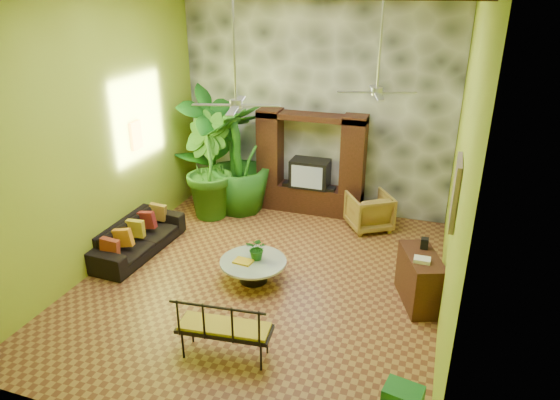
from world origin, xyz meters
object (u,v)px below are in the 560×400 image
(wicker_armchair, at_px, (369,211))
(tall_plant_b, at_px, (207,166))
(iron_bench, at_px, (222,326))
(tall_plant_c, at_px, (239,159))
(coffee_table, at_px, (253,268))
(ceiling_fan_back, at_px, (378,79))
(entertainment_center, at_px, (310,171))
(ceiling_fan_front, at_px, (236,90))
(sofa, at_px, (137,237))
(tall_plant_a, at_px, (211,148))
(side_console, at_px, (420,279))

(wicker_armchair, height_order, tall_plant_b, tall_plant_b)
(wicker_armchair, distance_m, iron_bench, 4.89)
(tall_plant_c, height_order, coffee_table, tall_plant_c)
(ceiling_fan_back, relative_size, iron_bench, 1.38)
(entertainment_center, bearing_deg, coffee_table, -92.39)
(entertainment_center, bearing_deg, iron_bench, -87.74)
(tall_plant_b, bearing_deg, ceiling_fan_front, -54.05)
(tall_plant_b, bearing_deg, wicker_armchair, 7.11)
(sofa, bearing_deg, ceiling_fan_front, -101.12)
(sofa, bearing_deg, ceiling_fan_back, -74.12)
(tall_plant_c, bearing_deg, iron_bench, -69.87)
(tall_plant_a, xyz_separation_m, tall_plant_c, (0.71, -0.08, -0.16))
(ceiling_fan_front, xyz_separation_m, wicker_armchair, (1.64, 3.07, -3.01))
(entertainment_center, distance_m, ceiling_fan_front, 4.30)
(entertainment_center, xyz_separation_m, tall_plant_c, (-1.53, -0.45, 0.27))
(entertainment_center, bearing_deg, tall_plant_b, -156.60)
(ceiling_fan_back, relative_size, tall_plant_b, 0.81)
(wicker_armchair, bearing_deg, iron_bench, 43.13)
(wicker_armchair, bearing_deg, tall_plant_c, -32.58)
(tall_plant_c, bearing_deg, ceiling_fan_back, -25.31)
(tall_plant_a, bearing_deg, iron_bench, -63.11)
(wicker_armchair, xyz_separation_m, coffee_table, (-1.57, -2.72, -0.13))
(tall_plant_b, xyz_separation_m, side_console, (4.75, -2.02, -0.71))
(ceiling_fan_front, relative_size, tall_plant_b, 0.81)
(sofa, distance_m, tall_plant_c, 2.87)
(ceiling_fan_front, height_order, tall_plant_a, ceiling_fan_front)
(ceiling_fan_back, distance_m, tall_plant_c, 4.09)
(coffee_table, height_order, iron_bench, iron_bench)
(entertainment_center, height_order, iron_bench, entertainment_center)
(sofa, xyz_separation_m, coffee_table, (2.52, -0.25, -0.06))
(tall_plant_b, distance_m, iron_bench, 4.91)
(ceiling_fan_back, xyz_separation_m, coffee_table, (-1.73, -1.25, -3.15))
(tall_plant_a, relative_size, tall_plant_b, 1.22)
(tall_plant_a, bearing_deg, tall_plant_b, -75.77)
(entertainment_center, relative_size, ceiling_fan_back, 1.29)
(iron_bench, bearing_deg, coffee_table, 93.60)
(ceiling_fan_front, height_order, wicker_armchair, ceiling_fan_front)
(entertainment_center, bearing_deg, ceiling_fan_front, -93.24)
(entertainment_center, xyz_separation_m, iron_bench, (0.21, -5.20, -0.41))
(tall_plant_c, bearing_deg, entertainment_center, 16.51)
(tall_plant_a, distance_m, coffee_table, 3.69)
(sofa, relative_size, tall_plant_b, 0.95)
(wicker_armchair, height_order, tall_plant_c, tall_plant_c)
(iron_bench, bearing_deg, tall_plant_a, 110.92)
(ceiling_fan_back, distance_m, tall_plant_a, 4.61)
(tall_plant_b, bearing_deg, entertainment_center, 23.40)
(entertainment_center, relative_size, coffee_table, 2.07)
(entertainment_center, height_order, ceiling_fan_back, ceiling_fan_back)
(iron_bench, bearing_deg, entertainment_center, 86.30)
(ceiling_fan_front, relative_size, tall_plant_c, 0.75)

